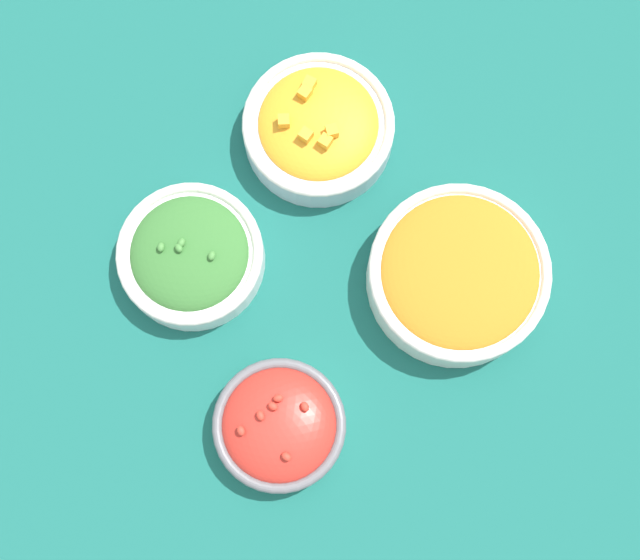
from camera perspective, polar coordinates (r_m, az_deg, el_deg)
ground_plane at (r=1.05m, az=-0.00°, el=-0.34°), size 3.00×3.00×0.00m
bowl_cherry_tomatoes at (r=1.01m, az=-2.61°, el=-9.27°), size 0.15×0.15×0.06m
bowl_carrots at (r=1.03m, az=8.83°, el=0.36°), size 0.21×0.21×0.07m
bowl_broccoli at (r=1.04m, az=-8.28°, el=1.58°), size 0.17×0.17×0.07m
bowl_squash at (r=1.08m, az=-0.11°, el=9.73°), size 0.18×0.18×0.07m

